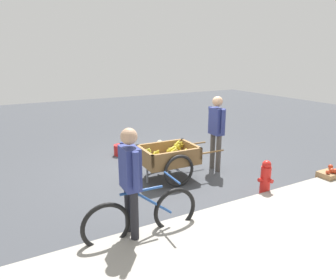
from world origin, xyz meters
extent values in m
plane|color=#3D3F44|center=(0.00, 0.00, 0.00)|extent=(24.00, 24.00, 0.00)
cube|color=#9E998E|center=(0.00, 3.20, 0.06)|extent=(12.00, 2.40, 0.12)
cube|color=olive|center=(0.19, 0.38, 0.40)|extent=(1.13, 0.84, 0.10)
cube|color=olive|center=(0.71, 0.37, 0.57)|extent=(0.09, 0.80, 0.24)
cube|color=olive|center=(-0.33, 0.40, 0.57)|extent=(0.09, 0.80, 0.24)
cube|color=olive|center=(0.21, 0.75, 0.57)|extent=(1.10, 0.10, 0.24)
cube|color=olive|center=(0.18, 0.01, 0.57)|extent=(1.10, 0.10, 0.24)
torus|color=black|center=(0.21, 0.82, 0.32)|extent=(0.64, 0.08, 0.64)
torus|color=black|center=(0.18, -0.06, 0.32)|extent=(0.64, 0.08, 0.64)
cylinder|color=gray|center=(0.19, 0.38, 0.32)|extent=(0.07, 0.88, 0.04)
cylinder|color=olive|center=(-0.62, 0.75, 0.55)|extent=(0.55, 0.06, 0.04)
cylinder|color=olive|center=(-0.64, 0.07, 0.55)|extent=(0.55, 0.06, 0.04)
cylinder|color=gray|center=(0.66, 0.37, 0.18)|extent=(0.04, 0.04, 0.35)
ellipsoid|color=gold|center=(-0.21, 0.69, 0.53)|extent=(0.18, 0.07, 0.13)
ellipsoid|color=gold|center=(-0.19, 0.69, 0.54)|extent=(0.19, 0.10, 0.05)
ellipsoid|color=gold|center=(-0.16, 0.70, 0.55)|extent=(0.17, 0.09, 0.15)
ellipsoid|color=gold|center=(-0.02, 0.22, 0.53)|extent=(0.18, 0.10, 0.13)
ellipsoid|color=gold|center=(0.00, 0.23, 0.54)|extent=(0.18, 0.12, 0.05)
ellipsoid|color=gold|center=(0.02, 0.23, 0.55)|extent=(0.18, 0.09, 0.13)
ellipsoid|color=gold|center=(0.13, 0.40, 0.60)|extent=(0.18, 0.08, 0.14)
ellipsoid|color=gold|center=(0.15, 0.40, 0.61)|extent=(0.19, 0.10, 0.05)
ellipsoid|color=gold|center=(0.17, 0.41, 0.62)|extent=(0.18, 0.08, 0.13)
ellipsoid|color=gold|center=(0.04, 0.31, 0.58)|extent=(0.18, 0.06, 0.14)
ellipsoid|color=gold|center=(0.05, 0.32, 0.59)|extent=(0.19, 0.08, 0.09)
ellipsoid|color=gold|center=(0.07, 0.32, 0.60)|extent=(0.19, 0.07, 0.09)
ellipsoid|color=gold|center=(0.08, 0.33, 0.61)|extent=(0.19, 0.10, 0.12)
ellipsoid|color=gold|center=(-0.25, 0.11, 0.57)|extent=(0.18, 0.07, 0.14)
ellipsoid|color=gold|center=(-0.24, 0.12, 0.58)|extent=(0.19, 0.10, 0.09)
ellipsoid|color=gold|center=(-0.23, 0.13, 0.59)|extent=(0.19, 0.09, 0.05)
ellipsoid|color=gold|center=(-0.22, 0.13, 0.60)|extent=(0.19, 0.11, 0.09)
ellipsoid|color=gold|center=(-0.21, 0.14, 0.61)|extent=(0.17, 0.06, 0.15)
ellipsoid|color=gold|center=(0.38, 0.24, 0.53)|extent=(0.18, 0.08, 0.14)
ellipsoid|color=gold|center=(0.39, 0.24, 0.54)|extent=(0.19, 0.11, 0.08)
ellipsoid|color=gold|center=(0.41, 0.25, 0.55)|extent=(0.19, 0.10, 0.09)
ellipsoid|color=gold|center=(0.42, 0.25, 0.56)|extent=(0.18, 0.09, 0.13)
ellipsoid|color=gold|center=(0.36, 0.58, 0.53)|extent=(0.18, 0.06, 0.14)
ellipsoid|color=gold|center=(0.38, 0.58, 0.54)|extent=(0.19, 0.10, 0.09)
ellipsoid|color=gold|center=(0.39, 0.59, 0.55)|extent=(0.19, 0.09, 0.05)
ellipsoid|color=gold|center=(0.40, 0.60, 0.56)|extent=(0.19, 0.09, 0.10)
ellipsoid|color=gold|center=(0.41, 0.60, 0.57)|extent=(0.17, 0.10, 0.16)
ellipsoid|color=gold|center=(0.01, 0.50, 0.52)|extent=(0.18, 0.08, 0.14)
ellipsoid|color=gold|center=(0.03, 0.50, 0.53)|extent=(0.19, 0.11, 0.05)
ellipsoid|color=gold|center=(0.05, 0.51, 0.54)|extent=(0.18, 0.06, 0.13)
ellipsoid|color=gold|center=(-0.18, 0.15, 0.62)|extent=(0.18, 0.08, 0.13)
ellipsoid|color=gold|center=(-0.17, 0.16, 0.63)|extent=(0.19, 0.08, 0.10)
ellipsoid|color=gold|center=(-0.16, 0.16, 0.64)|extent=(0.19, 0.10, 0.05)
ellipsoid|color=gold|center=(-0.15, 0.17, 0.65)|extent=(0.19, 0.07, 0.10)
ellipsoid|color=gold|center=(-0.13, 0.17, 0.66)|extent=(0.17, 0.09, 0.15)
ellipsoid|color=gold|center=(0.51, 0.47, 0.50)|extent=(0.18, 0.10, 0.13)
ellipsoid|color=gold|center=(0.51, 0.47, 0.51)|extent=(0.19, 0.11, 0.10)
ellipsoid|color=gold|center=(0.53, 0.48, 0.52)|extent=(0.19, 0.10, 0.05)
ellipsoid|color=gold|center=(0.54, 0.49, 0.53)|extent=(0.19, 0.11, 0.10)
ellipsoid|color=gold|center=(0.55, 0.49, 0.54)|extent=(0.18, 0.06, 0.12)
ellipsoid|color=gold|center=(-0.18, 0.45, 0.51)|extent=(0.18, 0.08, 0.14)
ellipsoid|color=gold|center=(-0.17, 0.45, 0.52)|extent=(0.19, 0.07, 0.10)
ellipsoid|color=gold|center=(-0.15, 0.46, 0.53)|extent=(0.19, 0.11, 0.05)
ellipsoid|color=gold|center=(-0.14, 0.46, 0.54)|extent=(0.19, 0.06, 0.10)
ellipsoid|color=gold|center=(-0.13, 0.47, 0.55)|extent=(0.18, 0.10, 0.15)
ellipsoid|color=gold|center=(0.55, 0.17, 0.58)|extent=(0.18, 0.09, 0.13)
ellipsoid|color=gold|center=(0.57, 0.17, 0.59)|extent=(0.19, 0.06, 0.08)
ellipsoid|color=gold|center=(0.58, 0.18, 0.60)|extent=(0.19, 0.10, 0.09)
ellipsoid|color=gold|center=(0.59, 0.19, 0.61)|extent=(0.18, 0.08, 0.13)
ellipsoid|color=gold|center=(0.10, 0.48, 0.58)|extent=(0.18, 0.08, 0.14)
ellipsoid|color=gold|center=(0.11, 0.48, 0.59)|extent=(0.19, 0.07, 0.10)
ellipsoid|color=gold|center=(0.12, 0.49, 0.60)|extent=(0.19, 0.11, 0.05)
ellipsoid|color=gold|center=(0.13, 0.49, 0.61)|extent=(0.19, 0.10, 0.10)
ellipsoid|color=gold|center=(0.14, 0.50, 0.62)|extent=(0.18, 0.06, 0.15)
ellipsoid|color=gold|center=(-0.13, 0.21, 0.56)|extent=(0.17, 0.10, 0.15)
ellipsoid|color=gold|center=(-0.11, 0.22, 0.57)|extent=(0.19, 0.06, 0.08)
ellipsoid|color=gold|center=(-0.10, 0.22, 0.58)|extent=(0.19, 0.09, 0.09)
ellipsoid|color=gold|center=(-0.08, 0.23, 0.59)|extent=(0.17, 0.11, 0.15)
cylinder|color=#4C4742|center=(-0.95, 0.54, 0.40)|extent=(0.11, 0.11, 0.81)
cylinder|color=#4C4742|center=(-0.96, 0.32, 0.40)|extent=(0.11, 0.11, 0.81)
cube|color=navy|center=(-0.96, 0.43, 1.09)|extent=(0.21, 0.35, 0.57)
sphere|color=tan|center=(-0.96, 0.43, 1.52)|extent=(0.22, 0.22, 0.22)
cylinder|color=navy|center=(-0.95, 0.65, 1.12)|extent=(0.08, 0.09, 0.51)
cylinder|color=navy|center=(-0.96, 0.21, 1.12)|extent=(0.08, 0.16, 0.52)
torus|color=black|center=(1.06, 2.14, 0.33)|extent=(0.66, 0.09, 0.66)
torus|color=black|center=(2.06, 2.09, 0.33)|extent=(0.66, 0.09, 0.66)
cylinder|color=#234C93|center=(1.56, 2.11, 0.73)|extent=(0.60, 0.06, 0.04)
cylinder|color=#234C93|center=(1.68, 2.11, 0.56)|extent=(0.10, 0.04, 0.45)
cylinder|color=#234C93|center=(1.38, 2.12, 0.51)|extent=(0.53, 0.06, 0.43)
ellipsoid|color=black|center=(1.70, 2.11, 0.82)|extent=(0.20, 0.08, 0.06)
cylinder|color=#234C93|center=(1.11, 2.14, 0.83)|extent=(0.05, 0.46, 0.03)
cylinder|color=black|center=(1.70, 2.00, 0.39)|extent=(0.11, 0.11, 0.79)
cylinder|color=black|center=(1.71, 2.22, 0.39)|extent=(0.11, 0.11, 0.79)
cube|color=navy|center=(1.71, 2.11, 1.07)|extent=(0.22, 0.35, 0.56)
sphere|color=tan|center=(1.71, 2.11, 1.49)|extent=(0.21, 0.21, 0.21)
cylinder|color=navy|center=(1.70, 1.89, 1.10)|extent=(0.08, 0.14, 0.51)
cylinder|color=navy|center=(1.72, 2.33, 1.10)|extent=(0.08, 0.08, 0.50)
ellipsoid|color=beige|center=(-0.11, -0.95, 0.27)|extent=(0.48, 0.34, 0.18)
sphere|color=beige|center=(-0.35, -1.06, 0.33)|extent=(0.14, 0.14, 0.14)
cylinder|color=beige|center=(0.15, -0.83, 0.31)|extent=(0.11, 0.07, 0.12)
cylinder|color=beige|center=(-0.21, -1.05, 0.09)|extent=(0.04, 0.04, 0.18)
cylinder|color=beige|center=(-0.25, -0.95, 0.09)|extent=(0.04, 0.04, 0.18)
cylinder|color=beige|center=(0.04, -0.94, 0.09)|extent=(0.04, 0.04, 0.18)
cylinder|color=beige|center=(-0.01, -0.85, 0.09)|extent=(0.04, 0.04, 0.18)
cylinder|color=red|center=(-0.93, 1.92, 0.28)|extent=(0.18, 0.18, 0.55)
sphere|color=red|center=(-0.93, 1.92, 0.59)|extent=(0.16, 0.16, 0.16)
cylinder|color=red|center=(-0.82, 1.92, 0.33)|extent=(0.10, 0.07, 0.07)
cylinder|color=red|center=(-0.93, 2.03, 0.33)|extent=(0.07, 0.10, 0.07)
cylinder|color=#B21E1E|center=(0.52, -1.56, 0.13)|extent=(0.30, 0.30, 0.27)
cube|color=#99754C|center=(-2.52, 2.10, 0.11)|extent=(0.44, 0.32, 0.22)
sphere|color=#B23319|center=(-2.52, 2.20, 0.27)|extent=(0.10, 0.10, 0.10)
sphere|color=#B23319|center=(-2.48, 2.15, 0.27)|extent=(0.10, 0.10, 0.10)
sphere|color=#B23319|center=(-2.36, 2.15, 0.26)|extent=(0.08, 0.08, 0.08)
sphere|color=#B23319|center=(-2.67, 2.00, 0.27)|extent=(0.10, 0.10, 0.10)
camera|label=1|loc=(3.08, 5.59, 2.47)|focal=33.27mm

